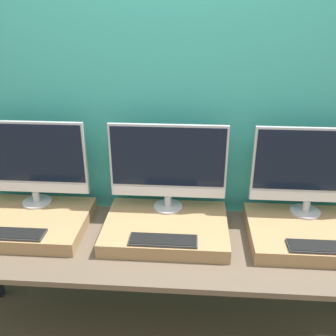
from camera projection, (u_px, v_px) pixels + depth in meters
wall_back at (170, 110)px, 2.10m from camera, size 8.00×0.04×2.60m
workbench at (165, 251)px, 1.99m from camera, size 2.46×0.69×0.70m
wooden_riser_left at (28, 222)px, 2.07m from camera, size 0.66×0.49×0.07m
monitor_left at (30, 160)px, 2.08m from camera, size 0.64×0.17×0.50m
keyboard_left at (12, 234)px, 1.89m from camera, size 0.34×0.11×0.01m
wooden_riser_center at (166, 228)px, 2.02m from camera, size 0.66×0.49×0.07m
monitor_center at (168, 164)px, 2.03m from camera, size 0.64×0.17×0.50m
keyboard_center at (163, 240)px, 1.84m from camera, size 0.34×0.11×0.01m
wooden_riser_right at (311, 233)px, 1.97m from camera, size 0.66×0.49×0.07m
monitor_right at (313, 168)px, 1.98m from camera, size 0.64×0.17×0.50m
keyboard_right at (323, 247)px, 1.79m from camera, size 0.34×0.11×0.01m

